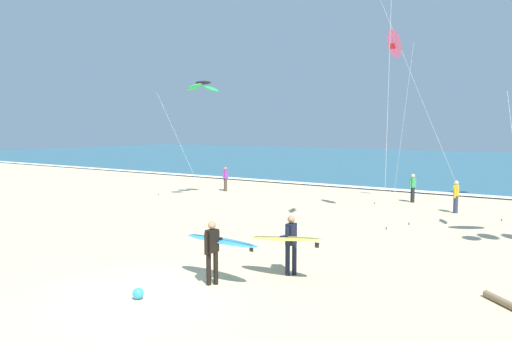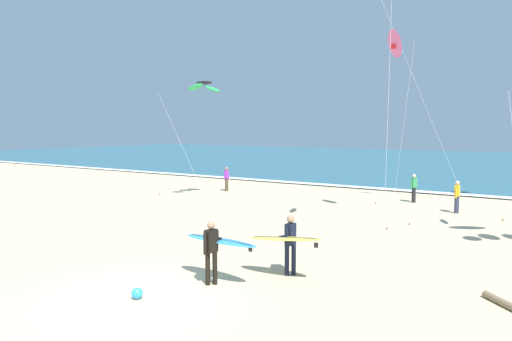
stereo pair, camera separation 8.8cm
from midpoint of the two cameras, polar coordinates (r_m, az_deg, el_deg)
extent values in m
plane|color=#D1BA8E|center=(12.64, -13.73, -14.32)|extent=(160.00, 160.00, 0.00)
cube|color=#2D6075|center=(62.29, 26.04, 0.67)|extent=(160.00, 60.00, 0.08)
cube|color=white|center=(33.29, 18.55, -2.31)|extent=(160.00, 1.05, 0.01)
cylinder|color=black|center=(13.29, -5.41, -11.24)|extent=(0.13, 0.13, 0.88)
cylinder|color=black|center=(13.33, -4.59, -11.18)|extent=(0.13, 0.13, 0.88)
cube|color=black|center=(13.12, -5.02, -8.10)|extent=(0.22, 0.35, 0.60)
cube|color=yellow|center=(13.19, -5.36, -7.87)|extent=(0.03, 0.20, 0.32)
sphere|color=#A87A59|center=(13.04, -5.04, -6.31)|extent=(0.21, 0.21, 0.21)
cylinder|color=black|center=(12.97, -5.72, -8.45)|extent=(0.09, 0.09, 0.56)
cylinder|color=black|center=(13.26, -4.34, -7.47)|extent=(0.09, 0.09, 0.26)
cylinder|color=black|center=(13.40, -4.27, -7.92)|extent=(0.26, 0.10, 0.14)
ellipsoid|color=#3399D8|center=(13.40, -3.96, -8.09)|extent=(2.49, 0.72, 0.07)
cube|color=#333333|center=(13.39, -3.96, -7.94)|extent=(2.16, 0.17, 0.01)
cube|color=#262628|center=(12.76, -0.46, -9.06)|extent=(0.12, 0.02, 0.14)
cylinder|color=black|center=(14.06, 3.78, -10.32)|extent=(0.13, 0.13, 0.88)
cylinder|color=black|center=(14.14, 4.56, -10.23)|extent=(0.13, 0.13, 0.88)
cube|color=black|center=(13.92, 4.19, -7.34)|extent=(0.22, 0.35, 0.60)
cube|color=blue|center=(13.96, 3.80, -7.13)|extent=(0.02, 0.20, 0.32)
sphere|color=#A87A59|center=(13.84, 4.20, -5.64)|extent=(0.21, 0.21, 0.21)
cylinder|color=black|center=(13.70, 3.75, -7.07)|extent=(0.09, 0.09, 0.26)
cylinder|color=black|center=(13.68, 3.35, -7.64)|extent=(0.26, 0.09, 0.14)
cylinder|color=black|center=(14.13, 4.61, -7.32)|extent=(0.09, 0.09, 0.56)
ellipsoid|color=#EFD14C|center=(13.63, 3.50, -7.87)|extent=(2.27, 0.67, 0.26)
cube|color=#333333|center=(13.62, 3.50, -7.71)|extent=(1.97, 0.14, 0.18)
cube|color=#262628|center=(13.24, 7.16, -8.58)|extent=(0.12, 0.02, 0.14)
cylinder|color=silver|center=(19.47, 15.20, 8.22)|extent=(0.64, 2.13, 10.42)
cylinder|color=brown|center=(20.94, 15.02, -6.49)|extent=(0.06, 0.06, 0.10)
ellipsoid|color=green|center=(27.93, -6.92, 9.57)|extent=(1.05, 0.68, 0.50)
ellipsoid|color=black|center=(28.60, -5.94, 10.07)|extent=(1.04, 0.68, 0.20)
ellipsoid|color=green|center=(29.21, -4.98, 9.38)|extent=(1.05, 0.68, 0.50)
cylinder|color=silver|center=(29.57, -8.60, 3.08)|extent=(3.50, 0.24, 6.21)
cylinder|color=brown|center=(30.96, -11.03, -2.74)|extent=(0.06, 0.06, 0.10)
cylinder|color=silver|center=(26.49, 18.81, 7.79)|extent=(4.84, 0.34, 10.95)
cylinder|color=brown|center=(27.67, 13.76, -3.70)|extent=(0.06, 0.06, 0.10)
cone|color=pink|center=(23.70, 16.00, 13.99)|extent=(1.24, 1.27, 1.28)
cube|color=red|center=(23.68, 15.99, 13.66)|extent=(0.35, 0.33, 0.24)
cylinder|color=silver|center=(22.59, 16.70, 4.11)|extent=(1.23, 1.31, 7.58)
cylinder|color=brown|center=(22.17, 17.45, -5.91)|extent=(0.06, 0.06, 0.10)
cylinder|color=brown|center=(24.58, 26.74, -5.16)|extent=(0.06, 0.06, 0.10)
cylinder|color=black|center=(28.81, 17.86, -2.71)|extent=(0.22, 0.22, 0.84)
cube|color=#339351|center=(28.72, 17.90, -1.35)|extent=(0.29, 0.36, 0.54)
sphere|color=beige|center=(28.69, 17.92, -0.59)|extent=(0.20, 0.20, 0.20)
cylinder|color=#339351|center=(28.90, 18.16, -1.52)|extent=(0.08, 0.08, 0.50)
cylinder|color=#339351|center=(28.57, 17.63, -1.58)|extent=(0.08, 0.08, 0.50)
cylinder|color=#2D334C|center=(25.92, 22.29, -3.68)|extent=(0.22, 0.22, 0.84)
cube|color=gold|center=(25.83, 22.34, -2.16)|extent=(0.20, 0.33, 0.54)
sphere|color=beige|center=(25.79, 22.37, -1.32)|extent=(0.20, 0.20, 0.20)
cylinder|color=gold|center=(26.05, 22.46, -2.33)|extent=(0.08, 0.08, 0.50)
cylinder|color=gold|center=(25.65, 22.21, -2.43)|extent=(0.08, 0.08, 0.50)
cylinder|color=#4C3D2D|center=(32.38, -3.34, -1.66)|extent=(0.22, 0.22, 0.84)
cube|color=purple|center=(32.31, -3.34, -0.44)|extent=(0.19, 0.33, 0.54)
sphere|color=#A87A59|center=(32.28, -3.35, 0.23)|extent=(0.20, 0.20, 0.20)
cylinder|color=purple|center=(32.16, -3.59, -0.65)|extent=(0.08, 0.08, 0.50)
cylinder|color=purple|center=(32.48, -3.10, -0.59)|extent=(0.08, 0.08, 0.50)
sphere|color=#2D99DB|center=(12.63, -13.40, -13.65)|extent=(0.28, 0.28, 0.28)
cylinder|color=#846B4C|center=(13.15, 27.02, -13.55)|extent=(1.13, 1.09, 0.17)
camera|label=1|loc=(0.04, -89.86, 0.01)|focal=34.57mm
camera|label=2|loc=(0.04, 90.14, -0.01)|focal=34.57mm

